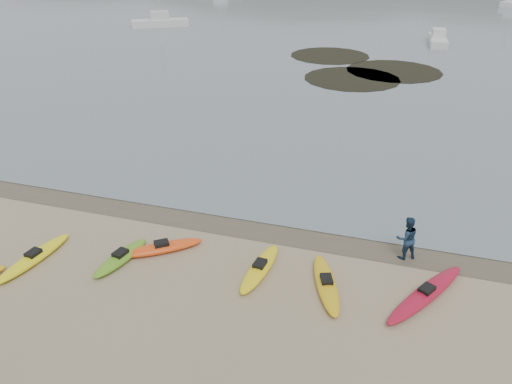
% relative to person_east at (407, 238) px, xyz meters
% --- Properties ---
extents(ground, '(600.00, 600.00, 0.00)m').
position_rel_person_east_xyz_m(ground, '(-6.26, 0.80, -0.89)').
color(ground, tan).
rests_on(ground, ground).
extents(wet_sand, '(60.00, 60.00, 0.00)m').
position_rel_person_east_xyz_m(wet_sand, '(-6.26, 0.50, -0.89)').
color(wet_sand, brown).
rests_on(wet_sand, ground).
extents(kayaks, '(22.44, 8.59, 0.34)m').
position_rel_person_east_xyz_m(kayaks, '(-5.86, -3.20, -0.72)').
color(kayaks, silver).
rests_on(kayaks, ground).
extents(person_east, '(1.08, 1.00, 1.78)m').
position_rel_person_east_xyz_m(person_east, '(0.00, 0.00, 0.00)').
color(person_east, navy).
rests_on(person_east, ground).
extents(kelp_mats, '(14.79, 16.27, 0.04)m').
position_rel_person_east_xyz_m(kelp_mats, '(-5.25, 29.70, -0.86)').
color(kelp_mats, black).
rests_on(kelp_mats, water).
extents(moored_boats, '(83.96, 66.74, 1.27)m').
position_rel_person_east_xyz_m(moored_boats, '(-9.22, 75.60, -0.34)').
color(moored_boats, silver).
rests_on(moored_boats, ground).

